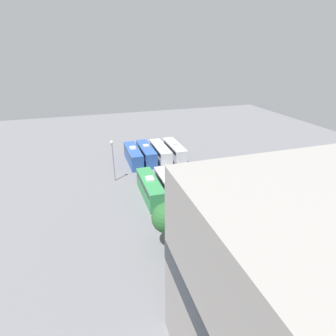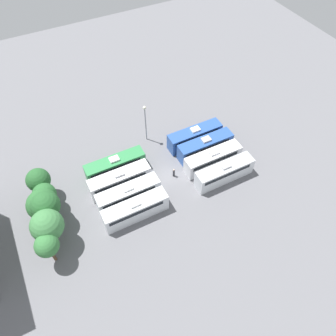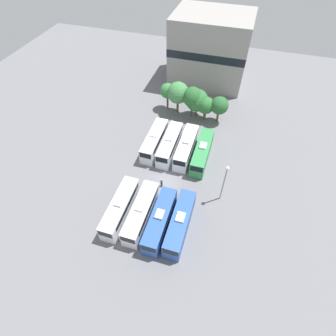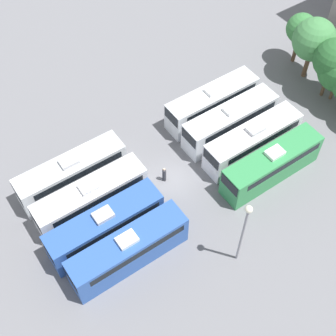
{
  "view_description": "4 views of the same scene",
  "coord_description": "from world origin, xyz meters",
  "px_view_note": "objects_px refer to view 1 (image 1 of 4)",
  "views": [
    {
      "loc": [
        13.45,
        45.05,
        22.6
      ],
      "look_at": [
        -0.28,
        1.64,
        2.07
      ],
      "focal_mm": 28.0,
      "sensor_mm": 36.0,
      "label": 1
    },
    {
      "loc": [
        -30.54,
        15.86,
        44.55
      ],
      "look_at": [
        -0.88,
        0.62,
        3.33
      ],
      "focal_mm": 35.0,
      "sensor_mm": 36.0,
      "label": 2
    },
    {
      "loc": [
        8.64,
        -26.87,
        36.38
      ],
      "look_at": [
        0.25,
        0.79,
        3.4
      ],
      "focal_mm": 28.0,
      "sensor_mm": 36.0,
      "label": 3
    },
    {
      "loc": [
        20.98,
        -15.12,
        35.88
      ],
      "look_at": [
        0.03,
        -0.61,
        2.33
      ],
      "focal_mm": 50.0,
      "sensor_mm": 36.0,
      "label": 4
    }
  ],
  "objects_px": {
    "bus_0": "(174,150)",
    "light_pole": "(113,154)",
    "tree_1": "(237,202)",
    "bus_5": "(187,183)",
    "depot_building": "(327,298)",
    "tree_5": "(167,218)",
    "bus_3": "(133,155)",
    "tree_0": "(258,206)",
    "worker_person": "(165,169)",
    "tree_2": "(211,204)",
    "bus_1": "(160,152)",
    "tree_4": "(188,216)",
    "tree_3": "(205,213)",
    "bus_4": "(204,181)",
    "bus_2": "(146,153)",
    "bus_6": "(169,186)",
    "bus_7": "(150,188)"
  },
  "relations": [
    {
      "from": "bus_0",
      "to": "light_pole",
      "type": "xyz_separation_m",
      "value": [
        14.49,
        7.59,
        3.56
      ]
    },
    {
      "from": "tree_1",
      "to": "bus_5",
      "type": "bearing_deg",
      "value": -81.36
    },
    {
      "from": "depot_building",
      "to": "tree_5",
      "type": "bearing_deg",
      "value": -71.46
    },
    {
      "from": "bus_3",
      "to": "light_pole",
      "type": "height_order",
      "value": "light_pole"
    },
    {
      "from": "bus_5",
      "to": "tree_0",
      "type": "bearing_deg",
      "value": 108.64
    },
    {
      "from": "worker_person",
      "to": "tree_5",
      "type": "distance_m",
      "value": 21.67
    },
    {
      "from": "bus_3",
      "to": "tree_2",
      "type": "height_order",
      "value": "tree_2"
    },
    {
      "from": "tree_5",
      "to": "tree_2",
      "type": "bearing_deg",
      "value": 179.16
    },
    {
      "from": "tree_0",
      "to": "tree_2",
      "type": "relative_size",
      "value": 0.87
    },
    {
      "from": "bus_5",
      "to": "light_pole",
      "type": "relative_size",
      "value": 1.29
    },
    {
      "from": "bus_1",
      "to": "tree_1",
      "type": "height_order",
      "value": "tree_1"
    },
    {
      "from": "light_pole",
      "to": "tree_2",
      "type": "relative_size",
      "value": 1.12
    },
    {
      "from": "tree_1",
      "to": "tree_4",
      "type": "xyz_separation_m",
      "value": [
        6.33,
        -0.79,
        -1.36
      ]
    },
    {
      "from": "tree_1",
      "to": "tree_4",
      "type": "relative_size",
      "value": 1.34
    },
    {
      "from": "bus_0",
      "to": "tree_1",
      "type": "distance_m",
      "value": 28.59
    },
    {
      "from": "tree_1",
      "to": "tree_3",
      "type": "relative_size",
      "value": 1.13
    },
    {
      "from": "bus_4",
      "to": "light_pole",
      "type": "bearing_deg",
      "value": -30.53
    },
    {
      "from": "bus_1",
      "to": "tree_5",
      "type": "bearing_deg",
      "value": 75.55
    },
    {
      "from": "bus_3",
      "to": "worker_person",
      "type": "bearing_deg",
      "value": 126.35
    },
    {
      "from": "bus_1",
      "to": "bus_2",
      "type": "bearing_deg",
      "value": -7.11
    },
    {
      "from": "worker_person",
      "to": "light_pole",
      "type": "xyz_separation_m",
      "value": [
        10.13,
        0.42,
        4.54
      ]
    },
    {
      "from": "tree_3",
      "to": "tree_5",
      "type": "xyz_separation_m",
      "value": [
        4.86,
        -0.45,
        -0.0
      ]
    },
    {
      "from": "bus_6",
      "to": "tree_5",
      "type": "relative_size",
      "value": 1.72
    },
    {
      "from": "bus_2",
      "to": "bus_1",
      "type": "bearing_deg",
      "value": 172.89
    },
    {
      "from": "bus_2",
      "to": "tree_4",
      "type": "distance_m",
      "value": 27.92
    },
    {
      "from": "bus_1",
      "to": "tree_3",
      "type": "distance_m",
      "value": 28.2
    },
    {
      "from": "bus_0",
      "to": "tree_0",
      "type": "relative_size",
      "value": 1.67
    },
    {
      "from": "bus_2",
      "to": "tree_0",
      "type": "relative_size",
      "value": 1.67
    },
    {
      "from": "tree_3",
      "to": "bus_3",
      "type": "bearing_deg",
      "value": -82.06
    },
    {
      "from": "bus_1",
      "to": "bus_5",
      "type": "relative_size",
      "value": 1.0
    },
    {
      "from": "bus_5",
      "to": "bus_7",
      "type": "bearing_deg",
      "value": -2.54
    },
    {
      "from": "bus_2",
      "to": "bus_4",
      "type": "bearing_deg",
      "value": 111.41
    },
    {
      "from": "bus_2",
      "to": "tree_0",
      "type": "xyz_separation_m",
      "value": [
        -7.77,
        29.46,
        2.64
      ]
    },
    {
      "from": "tree_0",
      "to": "bus_1",
      "type": "bearing_deg",
      "value": -80.95
    },
    {
      "from": "bus_2",
      "to": "tree_1",
      "type": "bearing_deg",
      "value": 100.27
    },
    {
      "from": "bus_0",
      "to": "tree_0",
      "type": "bearing_deg",
      "value": 92.47
    },
    {
      "from": "bus_1",
      "to": "worker_person",
      "type": "distance_m",
      "value": 7.17
    },
    {
      "from": "bus_3",
      "to": "bus_4",
      "type": "height_order",
      "value": "same"
    },
    {
      "from": "worker_person",
      "to": "bus_1",
      "type": "bearing_deg",
      "value": -98.04
    },
    {
      "from": "bus_4",
      "to": "tree_0",
      "type": "distance_m",
      "value": 13.47
    },
    {
      "from": "bus_2",
      "to": "bus_7",
      "type": "bearing_deg",
      "value": 79.0
    },
    {
      "from": "worker_person",
      "to": "tree_0",
      "type": "height_order",
      "value": "tree_0"
    },
    {
      "from": "bus_0",
      "to": "bus_4",
      "type": "relative_size",
      "value": 1.0
    },
    {
      "from": "bus_7",
      "to": "bus_6",
      "type": "bearing_deg",
      "value": 172.05
    },
    {
      "from": "bus_6",
      "to": "tree_1",
      "type": "height_order",
      "value": "tree_1"
    },
    {
      "from": "light_pole",
      "to": "bus_3",
      "type": "bearing_deg",
      "value": -123.77
    },
    {
      "from": "worker_person",
      "to": "light_pole",
      "type": "distance_m",
      "value": 11.11
    },
    {
      "from": "bus_6",
      "to": "tree_0",
      "type": "relative_size",
      "value": 1.67
    },
    {
      "from": "bus_0",
      "to": "bus_6",
      "type": "relative_size",
      "value": 1.0
    },
    {
      "from": "bus_5",
      "to": "tree_3",
      "type": "xyz_separation_m",
      "value": [
        2.4,
        12.24,
        2.25
      ]
    }
  ]
}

